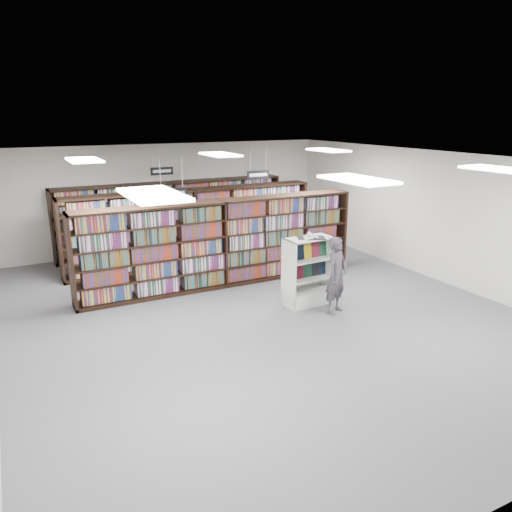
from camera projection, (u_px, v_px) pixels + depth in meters
name	position (u px, v px, depth m)	size (l,w,h in m)	color
floor	(260.00, 312.00, 10.59)	(12.00, 12.00, 0.00)	#515055
ceiling	(261.00, 160.00, 9.71)	(10.00, 12.00, 0.10)	white
wall_back	(170.00, 197.00, 15.28)	(10.00, 0.10, 3.20)	silver
wall_right	(439.00, 217.00, 12.35)	(0.10, 12.00, 3.20)	silver
bookshelf_row_near	(222.00, 243.00, 12.01)	(7.00, 0.60, 2.10)	black
bookshelf_row_mid	(193.00, 227.00, 13.72)	(7.00, 0.60, 2.10)	black
bookshelf_row_far	(174.00, 216.00, 15.18)	(7.00, 0.60, 2.10)	black
aisle_sign_left	(172.00, 192.00, 10.09)	(0.65, 0.02, 0.80)	#B2B2B7
aisle_sign_right	(258.00, 174.00, 13.12)	(0.65, 0.02, 0.80)	#B2B2B7
aisle_sign_center	(162.00, 170.00, 13.95)	(0.65, 0.02, 0.80)	#B2B2B7
troffer_front_left	(153.00, 195.00, 5.84)	(0.60, 1.20, 0.04)	white
troffer_front_center	(358.00, 180.00, 7.15)	(0.60, 1.20, 0.04)	white
troffer_front_right	(499.00, 169.00, 8.47)	(0.60, 1.20, 0.04)	white
troffer_back_left	(84.00, 160.00, 10.11)	(0.60, 1.20, 0.04)	white
troffer_back_center	(220.00, 155.00, 11.43)	(0.60, 1.20, 0.04)	white
troffer_back_right	(328.00, 150.00, 12.75)	(0.60, 1.20, 0.04)	white
endcap_display	(307.00, 282.00, 10.99)	(1.10, 0.60, 1.51)	silver
open_book	(311.00, 237.00, 10.63)	(0.67, 0.54, 0.13)	black
shopper	(337.00, 275.00, 10.40)	(0.60, 0.39, 1.64)	#46424C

